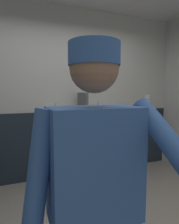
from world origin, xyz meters
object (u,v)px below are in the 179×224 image
at_px(urinal_left, 59,133).
at_px(soap_dispenser, 146,99).
at_px(urinal_middle, 102,129).
at_px(person, 95,191).

distance_m(urinal_left, soap_dispenser, 1.80).
distance_m(urinal_left, urinal_middle, 0.75).
xyz_separation_m(urinal_middle, person, (-1.03, -2.14, 0.17)).
xyz_separation_m(urinal_left, person, (-0.28, -2.14, 0.17)).
bearing_deg(urinal_middle, person, -115.75).
bearing_deg(soap_dispenser, urinal_middle, -173.06).
height_order(urinal_left, person, person).
relative_size(person, soap_dispenser, 8.98).
bearing_deg(urinal_left, urinal_middle, 0.00).
xyz_separation_m(urinal_left, urinal_middle, (0.75, 0.00, 0.00)).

